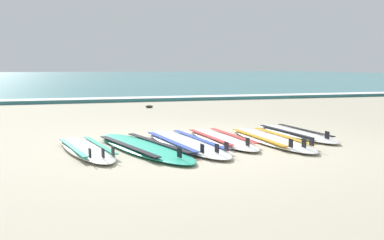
{
  "coord_description": "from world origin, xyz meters",
  "views": [
    {
      "loc": [
        -1.83,
        -5.57,
        1.12
      ],
      "look_at": [
        -0.03,
        0.92,
        0.25
      ],
      "focal_mm": 39.47,
      "sensor_mm": 36.0,
      "label": 1
    }
  ],
  "objects": [
    {
      "name": "surfboard_4",
      "position": [
        0.94,
        0.09,
        0.04
      ],
      "size": [
        0.7,
        2.32,
        0.18
      ],
      "color": "white",
      "rests_on": "ground"
    },
    {
      "name": "surfboard_2",
      "position": [
        -0.36,
        0.12,
        0.04
      ],
      "size": [
        1.0,
        2.51,
        0.18
      ],
      "color": "white",
      "rests_on": "ground"
    },
    {
      "name": "surfboard_1",
      "position": [
        -0.98,
        -0.02,
        0.04
      ],
      "size": [
        1.32,
        2.55,
        0.18
      ],
      "color": "#2DB793",
      "rests_on": "ground"
    },
    {
      "name": "wave_foam_strip",
      "position": [
        0.0,
        7.86,
        0.06
      ],
      "size": [
        80.0,
        0.81,
        0.11
      ],
      "primitive_type": "cube",
      "color": "white",
      "rests_on": "ground"
    },
    {
      "name": "ground_plane",
      "position": [
        0.0,
        0.0,
        0.0
      ],
      "size": [
        80.0,
        80.0,
        0.0
      ],
      "primitive_type": "plane",
      "color": "#B7AD93"
    },
    {
      "name": "surfboard_3",
      "position": [
        0.25,
        0.31,
        0.04
      ],
      "size": [
        0.74,
        2.14,
        0.18
      ],
      "color": "silver",
      "rests_on": "ground"
    },
    {
      "name": "sea",
      "position": [
        0.0,
        37.45,
        0.05
      ],
      "size": [
        80.0,
        60.0,
        0.1
      ],
      "primitive_type": "cube",
      "color": "teal",
      "rests_on": "ground"
    },
    {
      "name": "seaweed_clump_near_shoreline",
      "position": [
        0.06,
        5.55,
        0.04
      ],
      "size": [
        0.2,
        0.16,
        0.07
      ],
      "primitive_type": "ellipsoid",
      "color": "#2D381E",
      "rests_on": "ground"
    },
    {
      "name": "surfboard_0",
      "position": [
        -1.72,
        0.03,
        0.04
      ],
      "size": [
        0.91,
        2.03,
        0.18
      ],
      "color": "silver",
      "rests_on": "ground"
    },
    {
      "name": "surfboard_5",
      "position": [
        1.57,
        0.49,
        0.04
      ],
      "size": [
        0.71,
        2.1,
        0.18
      ],
      "color": "white",
      "rests_on": "ground"
    }
  ]
}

